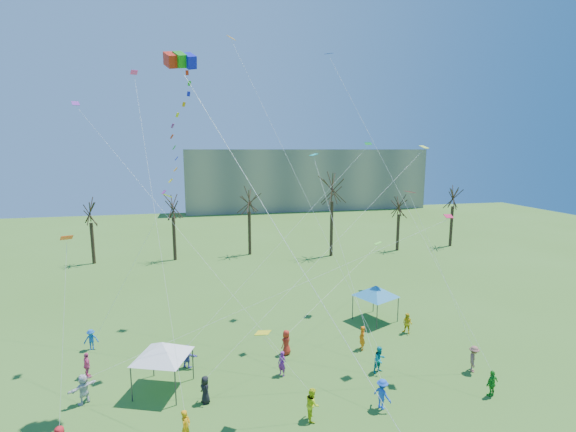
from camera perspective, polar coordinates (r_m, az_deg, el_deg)
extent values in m
cube|color=gray|center=(103.81, 2.46, 5.30)|extent=(60.00, 14.00, 15.00)
cylinder|color=black|center=(58.83, -26.03, -3.51)|extent=(0.44, 0.44, 5.46)
cylinder|color=black|center=(56.72, -15.87, -3.12)|extent=(0.44, 0.44, 5.92)
cylinder|color=black|center=(57.61, -5.49, -2.45)|extent=(0.44, 0.44, 6.24)
cylinder|color=black|center=(56.82, 6.20, -1.83)|extent=(0.44, 0.44, 7.79)
cylinder|color=black|center=(62.00, 15.36, -2.27)|extent=(0.44, 0.44, 5.45)
cylinder|color=black|center=(67.45, 22.20, -1.36)|extent=(0.44, 0.44, 6.27)
cube|color=red|center=(25.33, -16.37, 20.52)|extent=(0.86, 1.21, 1.09)
cube|color=#168E12|center=(25.31, -15.11, 20.58)|extent=(0.86, 1.21, 1.09)
cube|color=#1014CE|center=(25.29, -13.85, 20.63)|extent=(0.86, 1.21, 1.09)
cylinder|color=white|center=(19.63, -1.14, -2.46)|extent=(0.02, 0.02, 22.47)
cylinder|color=#3F3F44|center=(27.52, -21.39, -21.37)|extent=(0.10, 0.10, 2.23)
cylinder|color=#3F3F44|center=(26.40, -15.71, -22.47)|extent=(0.10, 0.10, 2.23)
cylinder|color=#3F3F44|center=(29.62, -18.64, -18.87)|extent=(0.10, 0.10, 2.23)
cylinder|color=#3F3F44|center=(28.59, -13.37, -19.71)|extent=(0.10, 0.10, 2.23)
pyramid|color=white|center=(27.24, -17.45, -17.65)|extent=(3.99, 3.99, 0.96)
cylinder|color=#3F3F44|center=(35.21, 12.54, -13.88)|extent=(0.10, 0.10, 2.24)
cylinder|color=#3F3F44|center=(37.23, 15.37, -12.68)|extent=(0.10, 0.10, 2.24)
cylinder|color=#3F3F44|center=(36.90, 9.17, -12.66)|extent=(0.10, 0.10, 2.24)
cylinder|color=#3F3F44|center=(38.83, 12.06, -11.61)|extent=(0.10, 0.10, 2.24)
pyramid|color=teal|center=(36.45, 12.37, -10.36)|extent=(3.88, 3.88, 0.96)
imported|color=orange|center=(23.79, -14.34, -27.01)|extent=(0.66, 0.77, 1.79)
imported|color=#CDDA17|center=(24.68, 3.48, -25.10)|extent=(0.80, 0.97, 1.86)
imported|color=blue|center=(26.02, 13.25, -23.42)|extent=(1.14, 1.35, 1.81)
imported|color=#209424|center=(29.27, 27.02, -20.44)|extent=(1.04, 0.64, 1.66)
imported|color=silver|center=(28.54, -27.08, -21.06)|extent=(1.64, 1.52, 1.83)
imported|color=black|center=(26.40, -11.69, -23.01)|extent=(0.80, 0.96, 1.67)
imported|color=#772082|center=(28.43, -0.85, -20.24)|extent=(0.71, 0.73, 1.69)
imported|color=#0A8998|center=(29.39, 12.90, -19.28)|extent=(1.06, 0.94, 1.84)
imported|color=#8A564B|center=(31.43, 24.90, -17.96)|extent=(1.27, 1.35, 1.83)
imported|color=#F15091|center=(31.16, -26.68, -18.44)|extent=(0.87, 1.09, 1.74)
imported|color=#5151B0|center=(30.14, -14.20, -18.77)|extent=(1.52, 1.26, 1.64)
imported|color=red|center=(30.87, -0.25, -17.53)|extent=(1.06, 1.05, 1.85)
imported|color=orange|center=(32.00, 10.48, -16.69)|extent=(0.47, 0.69, 1.83)
imported|color=gold|center=(35.34, 16.62, -14.44)|extent=(1.02, 1.05, 1.71)
imported|color=#1653B2|center=(34.85, -26.21, -15.49)|extent=(1.08, 0.67, 1.60)
cube|color=#FF390D|center=(24.03, -28.97, -2.72)|extent=(0.81, 0.88, 0.34)
cylinder|color=white|center=(23.84, -29.34, -14.26)|extent=(0.01, 0.01, 9.26)
cube|color=#FF2AC6|center=(31.32, -21.05, 18.54)|extent=(0.61, 0.69, 0.23)
cylinder|color=white|center=(25.37, -18.28, -0.50)|extent=(0.01, 0.01, 21.94)
cube|color=yellow|center=(22.70, -3.60, -16.24)|extent=(0.98, 0.91, 0.17)
cylinder|color=white|center=(23.49, -0.01, -20.50)|extent=(0.01, 0.01, 4.35)
cube|color=#16AB9E|center=(30.68, 3.69, 8.69)|extent=(0.74, 0.67, 0.17)
cylinder|color=white|center=(27.11, 7.91, -5.63)|extent=(0.01, 0.01, 16.29)
cube|color=blue|center=(39.72, 5.83, 22.00)|extent=(0.91, 0.89, 0.18)
cylinder|color=white|center=(31.66, 14.88, 4.64)|extent=(0.01, 0.01, 28.57)
cube|color=#D01A47|center=(28.08, 21.88, -0.03)|extent=(0.64, 0.75, 0.17)
cylinder|color=white|center=(25.36, -1.91, -11.24)|extent=(0.01, 0.01, 24.62)
cube|color=#C2F038|center=(37.93, 18.78, 9.27)|extent=(0.76, 0.86, 0.29)
cylinder|color=white|center=(29.85, 6.87, -3.60)|extent=(0.01, 0.01, 25.88)
cube|color=purple|center=(38.72, -27.98, 13.97)|extent=(0.77, 0.83, 0.39)
cylinder|color=white|center=(31.22, -16.78, -0.03)|extent=(0.01, 0.01, 26.03)
cube|color=orange|center=(38.30, -8.08, 23.81)|extent=(0.83, 0.82, 0.41)
cylinder|color=white|center=(30.99, 1.18, 5.68)|extent=(0.01, 0.01, 27.91)
cube|color=#DC2447|center=(28.36, 16.95, 3.30)|extent=(0.80, 0.70, 0.17)
cylinder|color=white|center=(29.26, 21.06, -7.54)|extent=(0.01, 0.01, 11.40)
cube|color=#F1FF1A|center=(27.72, -16.85, 2.83)|extent=(0.71, 0.67, 0.29)
cylinder|color=white|center=(28.77, -21.95, -8.06)|extent=(0.01, 0.01, 11.65)
cube|color=#1BD0B0|center=(38.36, 11.35, 10.06)|extent=(0.93, 0.98, 0.25)
cylinder|color=white|center=(32.33, 0.38, -2.23)|extent=(0.01, 0.01, 23.24)
cube|color=#6FF138|center=(44.22, 12.71, -3.78)|extent=(0.74, 0.59, 0.28)
cylinder|color=white|center=(37.00, 7.54, -9.21)|extent=(0.01, 0.01, 17.80)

